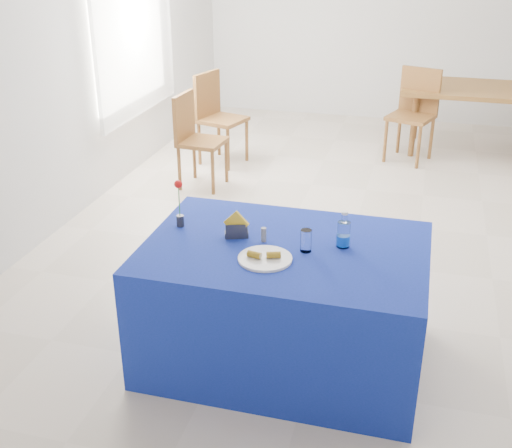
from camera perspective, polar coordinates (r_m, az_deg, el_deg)
The scene contains 17 objects.
floor at distance 5.82m, azimuth 8.94°, elevation 0.25°, with size 7.00×7.00×0.00m, color beige.
room_shell at distance 5.34m, azimuth 10.24°, elevation 17.53°, with size 7.00×7.00×7.00m.
window_pane at distance 6.81m, azimuth -11.28°, elevation 17.32°, with size 0.04×1.50×1.60m, color white.
curtain at distance 6.78m, azimuth -10.73°, elevation 17.33°, with size 0.04×1.75×1.85m, color white.
plate at distance 3.49m, azimuth 0.81°, elevation -3.09°, with size 0.30×0.30×0.01m, color white.
drinking_glass at distance 3.56m, azimuth 4.46°, elevation -1.49°, with size 0.06×0.06×0.13m, color white.
salt_shaker at distance 3.78m, azimuth -1.72°, elevation -0.14°, with size 0.03×0.03×0.09m, color slate.
pepper_shaker at distance 3.67m, azimuth 0.69°, elevation -0.95°, with size 0.03×0.03×0.09m, color slate.
blue_table at distance 3.82m, azimuth 2.51°, elevation -7.07°, with size 1.60×1.10×0.76m.
water_bottle at distance 3.63m, azimuth 7.78°, elevation -0.98°, with size 0.08×0.08×0.21m.
napkin_holder at distance 3.72m, azimuth -1.75°, elevation -0.49°, with size 0.15×0.10×0.17m.
rose_vase at distance 3.84m, azimuth -6.83°, elevation 1.75°, with size 0.05×0.05×0.30m.
oak_table at distance 7.80m, azimuth 18.66°, elevation 10.91°, with size 1.54×1.00×0.76m.
chair_bg_left at distance 7.40m, azimuth 13.92°, elevation 9.98°, with size 0.57×0.57×1.01m.
chair_win_a at distance 6.43m, azimuth -5.52°, elevation 8.00°, with size 0.45×0.45×0.94m.
chair_win_b at distance 7.10m, azimuth -3.60°, elevation 9.95°, with size 0.55×0.55×0.98m.
banana_pieces at distance 3.47m, azimuth 0.72°, elevation -2.75°, with size 0.18×0.08×0.04m.
Camera 1 is at (0.48, -5.28, 2.41)m, focal length 45.00 mm.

